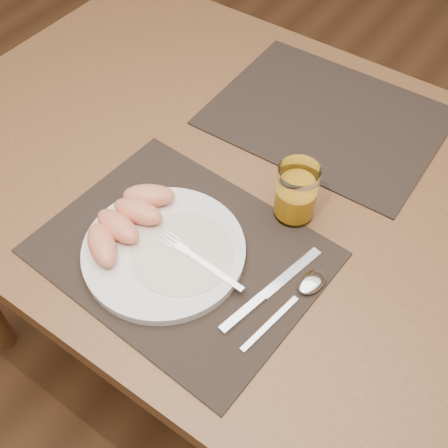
% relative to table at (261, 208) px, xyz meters
% --- Properties ---
extents(ground, '(5.00, 5.00, 0.00)m').
position_rel_table_xyz_m(ground, '(0.00, 0.00, -0.67)').
color(ground, brown).
rests_on(ground, ground).
extents(table, '(1.40, 0.90, 0.75)m').
position_rel_table_xyz_m(table, '(0.00, 0.00, 0.00)').
color(table, brown).
rests_on(table, ground).
extents(placemat_near, '(0.47, 0.38, 0.00)m').
position_rel_table_xyz_m(placemat_near, '(-0.02, -0.22, 0.09)').
color(placemat_near, black).
rests_on(placemat_near, table).
extents(placemat_far, '(0.46, 0.36, 0.00)m').
position_rel_table_xyz_m(placemat_far, '(0.01, 0.22, 0.09)').
color(placemat_far, black).
rests_on(placemat_far, table).
extents(plate, '(0.27, 0.27, 0.02)m').
position_rel_table_xyz_m(plate, '(-0.04, -0.24, 0.10)').
color(plate, white).
rests_on(plate, placemat_near).
extents(plate_dressing, '(0.17, 0.17, 0.00)m').
position_rel_table_xyz_m(plate_dressing, '(-0.01, -0.23, 0.10)').
color(plate_dressing, white).
rests_on(plate_dressing, plate).
extents(fork, '(0.18, 0.03, 0.00)m').
position_rel_table_xyz_m(fork, '(0.01, -0.23, 0.11)').
color(fork, silver).
rests_on(fork, plate).
extents(knife, '(0.06, 0.22, 0.01)m').
position_rel_table_xyz_m(knife, '(0.14, -0.21, 0.09)').
color(knife, silver).
rests_on(knife, placemat_near).
extents(spoon, '(0.05, 0.19, 0.01)m').
position_rel_table_xyz_m(spoon, '(0.19, -0.17, 0.09)').
color(spoon, silver).
rests_on(spoon, placemat_near).
extents(juice_glass, '(0.07, 0.07, 0.11)m').
position_rel_table_xyz_m(juice_glass, '(0.09, -0.04, 0.13)').
color(juice_glass, white).
rests_on(juice_glass, placemat_near).
extents(grapefruit_wedges, '(0.11, 0.21, 0.04)m').
position_rel_table_xyz_m(grapefruit_wedges, '(-0.12, -0.24, 0.12)').
color(grapefruit_wedges, '#E7865E').
rests_on(grapefruit_wedges, plate).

